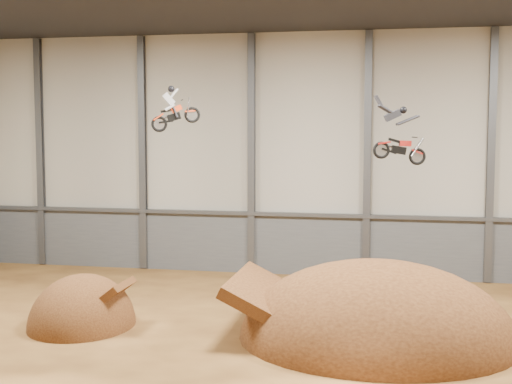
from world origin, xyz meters
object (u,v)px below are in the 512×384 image
Objects in this scene: fmx_rider_a at (178,104)px; fmx_rider_b at (398,131)px; landing_ramp at (376,340)px; takeoff_ramp at (82,326)px.

fmx_rider_b is (9.70, -0.68, -1.16)m from fmx_rider_a.
landing_ramp is 3.78× the size of fmx_rider_b.
landing_ramp is 8.61m from fmx_rider_b.
fmx_rider_a is at bearing 167.13° from landing_ramp.
takeoff_ramp is 12.62m from landing_ramp.
takeoff_ramp is 2.35× the size of fmx_rider_a.
fmx_rider_b is at bearing 61.92° from landing_ramp.
fmx_rider_a is at bearing 34.68° from takeoff_ramp.
fmx_rider_b is at bearing -25.80° from fmx_rider_a.
fmx_rider_b reaches higher than takeoff_ramp.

